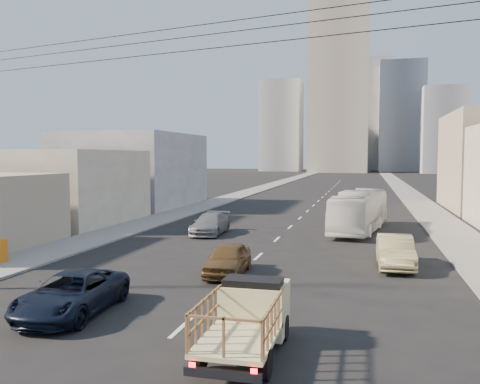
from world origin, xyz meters
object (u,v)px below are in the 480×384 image
at_px(flatbed_pickup, 247,314).
at_px(sedan_tan, 395,251).
at_px(city_bus, 360,211).
at_px(sedan_grey, 210,224).
at_px(sedan_brown, 228,259).
at_px(navy_pickup, 72,294).

bearing_deg(flatbed_pickup, sedan_tan, 69.57).
distance_m(city_bus, sedan_grey, 11.01).
bearing_deg(sedan_tan, flatbed_pickup, -111.82).
distance_m(sedan_brown, sedan_grey, 12.41).
xyz_separation_m(flatbed_pickup, sedan_tan, (4.65, 12.47, -0.31)).
bearing_deg(navy_pickup, flatbed_pickup, -19.05).
xyz_separation_m(flatbed_pickup, city_bus, (2.75, 24.51, 0.41)).
relative_size(city_bus, sedan_brown, 2.53).
bearing_deg(sedan_tan, navy_pickup, -138.45).
relative_size(sedan_brown, sedan_grey, 0.85).
distance_m(flatbed_pickup, sedan_brown, 9.50).
bearing_deg(flatbed_pickup, navy_pickup, 164.10).
relative_size(navy_pickup, city_bus, 0.48).
xyz_separation_m(navy_pickup, sedan_tan, (11.35, 10.56, 0.07)).
height_order(flatbed_pickup, sedan_tan, flatbed_pickup).
bearing_deg(sedan_brown, city_bus, 66.86).
bearing_deg(flatbed_pickup, city_bus, 83.60).
relative_size(flatbed_pickup, navy_pickup, 0.85).
relative_size(navy_pickup, sedan_tan, 1.08).
distance_m(navy_pickup, sedan_tan, 15.51).
relative_size(flatbed_pickup, sedan_grey, 0.88).
relative_size(city_bus, sedan_grey, 2.16).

